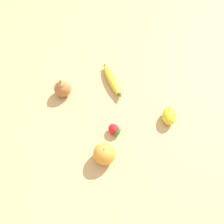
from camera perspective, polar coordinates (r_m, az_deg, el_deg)
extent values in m
plane|color=tan|center=(0.91, -0.16, -1.29)|extent=(3.00, 3.00, 0.00)
ellipsoid|color=yellow|center=(1.00, 0.09, 8.21)|extent=(0.08, 0.20, 0.04)
cone|color=brown|center=(0.94, 2.20, 4.32)|extent=(0.03, 0.03, 0.03)
sphere|color=brown|center=(1.06, -1.85, 11.95)|extent=(0.01, 0.01, 0.01)
sphere|color=orange|center=(0.80, -2.04, -10.84)|extent=(0.08, 0.08, 0.08)
cylinder|color=#337A33|center=(0.76, -2.13, -9.80)|extent=(0.01, 0.01, 0.00)
sphere|color=#A36633|center=(0.98, -12.81, 5.91)|extent=(0.07, 0.07, 0.07)
sphere|color=#A36633|center=(0.96, -13.03, 6.64)|extent=(0.04, 0.04, 0.04)
cylinder|color=#4C3319|center=(0.94, -13.34, 7.64)|extent=(0.01, 0.01, 0.02)
ellipsoid|color=red|center=(0.86, 0.64, -4.54)|extent=(0.06, 0.06, 0.04)
cone|color=#337A33|center=(0.86, 1.71, -5.58)|extent=(0.04, 0.03, 0.04)
ellipsoid|color=yellow|center=(0.91, 14.70, -0.99)|extent=(0.08, 0.09, 0.06)
sphere|color=yellow|center=(0.93, 14.73, 1.02)|extent=(0.02, 0.02, 0.02)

